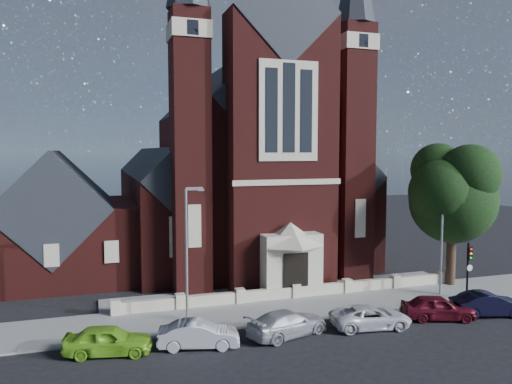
% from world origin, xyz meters
% --- Properties ---
extents(ground, '(120.00, 120.00, 0.00)m').
position_xyz_m(ground, '(0.00, 15.00, 0.00)').
color(ground, black).
rests_on(ground, ground).
extents(pavement_strip, '(60.00, 5.00, 0.12)m').
position_xyz_m(pavement_strip, '(0.00, 4.50, 0.00)').
color(pavement_strip, slate).
rests_on(pavement_strip, ground).
extents(forecourt_paving, '(26.00, 3.00, 0.14)m').
position_xyz_m(forecourt_paving, '(0.00, 8.50, 0.00)').
color(forecourt_paving, slate).
rests_on(forecourt_paving, ground).
extents(forecourt_wall, '(24.00, 0.40, 0.90)m').
position_xyz_m(forecourt_wall, '(0.00, 6.50, 0.00)').
color(forecourt_wall, '#BBAE94').
rests_on(forecourt_wall, ground).
extents(church, '(20.01, 34.90, 29.20)m').
position_xyz_m(church, '(-0.00, 22.94, 8.19)').
color(church, '#451512').
rests_on(church, ground).
extents(parish_hall, '(12.00, 12.20, 10.24)m').
position_xyz_m(parish_hall, '(-16.00, 18.00, 4.01)').
color(parish_hall, '#451512').
rests_on(parish_hall, ground).
extents(street_tree, '(6.40, 6.60, 10.70)m').
position_xyz_m(street_tree, '(12.60, 5.71, 6.96)').
color(street_tree, black).
rests_on(street_tree, ground).
extents(street_lamp_left, '(1.16, 0.22, 8.09)m').
position_xyz_m(street_lamp_left, '(-7.91, 4.00, 4.60)').
color(street_lamp_left, gray).
rests_on(street_lamp_left, ground).
extents(street_lamp_right, '(1.16, 0.22, 8.09)m').
position_xyz_m(street_lamp_right, '(10.09, 4.00, 4.60)').
color(street_lamp_right, gray).
rests_on(street_lamp_right, ground).
extents(traffic_signal, '(0.28, 0.42, 4.00)m').
position_xyz_m(traffic_signal, '(11.00, 2.43, 2.58)').
color(traffic_signal, black).
rests_on(traffic_signal, ground).
extents(car_lime_van, '(4.61, 2.58, 1.48)m').
position_xyz_m(car_lime_van, '(-12.59, 0.59, 0.74)').
color(car_lime_van, '#7DC427').
rests_on(car_lime_van, ground).
extents(car_silver_a, '(4.43, 2.39, 1.38)m').
position_xyz_m(car_silver_a, '(-8.09, 0.06, 0.69)').
color(car_silver_a, '#B7B9BF').
rests_on(car_silver_a, ground).
extents(car_silver_b, '(5.23, 3.33, 1.41)m').
position_xyz_m(car_silver_b, '(-3.08, 0.20, 0.71)').
color(car_silver_b, '#9C9EA4').
rests_on(car_silver_b, ground).
extents(car_white_suv, '(4.92, 2.77, 1.30)m').
position_xyz_m(car_white_suv, '(1.95, -0.14, 0.65)').
color(car_white_suv, white).
rests_on(car_white_suv, ground).
extents(car_dark_red, '(4.69, 3.05, 1.49)m').
position_xyz_m(car_dark_red, '(6.58, -0.13, 0.74)').
color(car_dark_red, '#540E1B').
rests_on(car_dark_red, ground).
extents(car_navy, '(4.72, 2.48, 1.48)m').
position_xyz_m(car_navy, '(9.97, -0.56, 0.74)').
color(car_navy, black).
rests_on(car_navy, ground).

